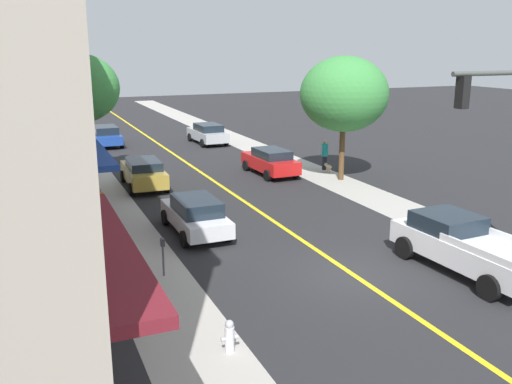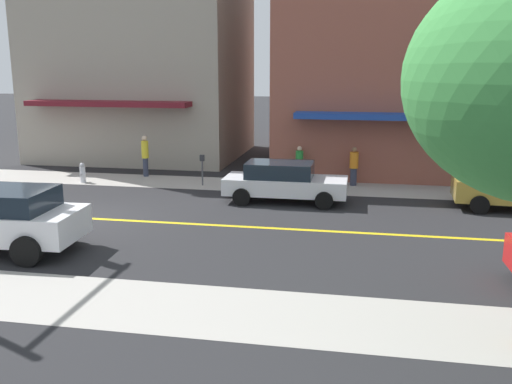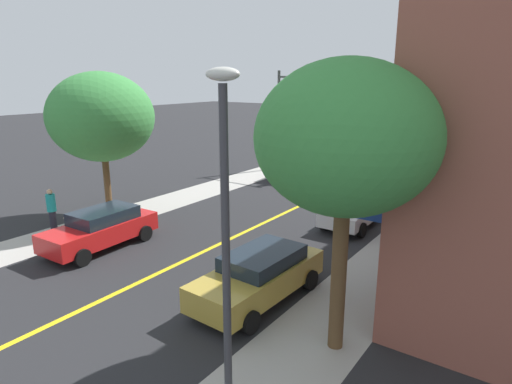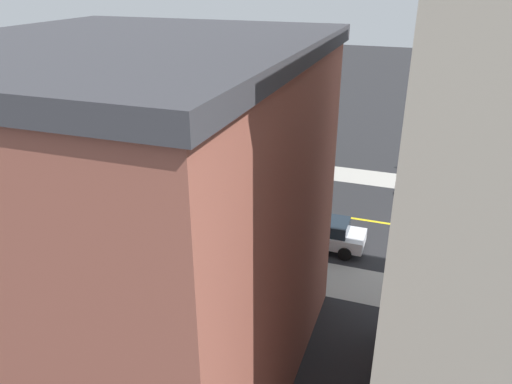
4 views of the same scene
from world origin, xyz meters
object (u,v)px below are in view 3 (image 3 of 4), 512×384
object	(u,v)px
parking_meter	(429,195)
white_pickup_truck	(299,163)
red_sedan_right_curb	(101,228)
pedestrian_yellow_shirt	(471,184)
street_tree_right_corner	(346,139)
white_sedan_left_curb	(357,207)
pedestrian_green_shirt	(440,222)
small_dog	(71,218)
street_lamp	(225,213)
street_tree_left_near	(101,117)
fire_hydrant	(445,182)
pedestrian_orange_shirt	(418,237)
gold_sedan_left_curb	(259,275)
traffic_light_mast	(295,105)
pedestrian_teal_shirt	(52,208)

from	to	relation	value
parking_meter	white_pickup_truck	world-z (taller)	white_pickup_truck
red_sedan_right_curb	pedestrian_yellow_shirt	xyz separation A→B (m)	(-10.74, -15.33, 0.20)
street_tree_right_corner	parking_meter	xyz separation A→B (m)	(1.00, -12.96, -4.35)
white_sedan_left_curb	pedestrian_green_shirt	distance (m)	3.65
small_dog	parking_meter	bearing A→B (deg)	129.79
street_lamp	small_dog	bearing A→B (deg)	-19.75
street_tree_right_corner	pedestrian_green_shirt	bearing A→B (deg)	-92.54
white_pickup_truck	street_tree_left_near	bearing A→B (deg)	-16.40
fire_hydrant	white_pickup_truck	size ratio (longest dim) A/B	0.15
street_tree_right_corner	pedestrian_yellow_shirt	world-z (taller)	street_tree_right_corner
street_tree_left_near	red_sedan_right_curb	distance (m)	5.73
pedestrian_orange_shirt	small_dog	distance (m)	14.88
white_pickup_truck	gold_sedan_left_curb	bearing A→B (deg)	22.84
gold_sedan_left_curb	pedestrian_green_shirt	world-z (taller)	pedestrian_green_shirt
street_tree_left_near	street_lamp	xyz separation A→B (m)	(-12.55, 6.49, -0.64)
street_tree_left_near	street_tree_right_corner	bearing A→B (deg)	165.89
gold_sedan_left_curb	pedestrian_orange_shirt	xyz separation A→B (m)	(-3.06, -5.86, 0.05)
street_tree_right_corner	traffic_light_mast	world-z (taller)	traffic_light_mast
traffic_light_mast	small_dog	size ratio (longest dim) A/B	9.99
street_tree_right_corner	small_dog	world-z (taller)	street_tree_right_corner
pedestrian_yellow_shirt	pedestrian_orange_shirt	size ratio (longest dim) A/B	1.14
street_lamp	white_sedan_left_curb	xyz separation A→B (m)	(2.29, -12.28, -3.35)
fire_hydrant	street_lamp	distance (m)	21.63
fire_hydrant	parking_meter	size ratio (longest dim) A/B	0.66
white_sedan_left_curb	pedestrian_teal_shirt	distance (m)	13.62
street_tree_right_corner	pedestrian_teal_shirt	bearing A→B (deg)	-3.11
red_sedan_right_curb	pedestrian_green_shirt	world-z (taller)	pedestrian_green_shirt
pedestrian_green_shirt	pedestrian_orange_shirt	distance (m)	2.33
street_tree_right_corner	red_sedan_right_curb	xyz separation A→B (m)	(10.36, -0.69, -4.41)
street_lamp	street_tree_right_corner	bearing A→B (deg)	-107.09
street_tree_right_corner	gold_sedan_left_curb	bearing A→B (deg)	-16.28
fire_hydrant	pedestrian_green_shirt	size ratio (longest dim) A/B	0.54
pedestrian_teal_shirt	parking_meter	bearing A→B (deg)	-91.47
pedestrian_green_shirt	small_dog	xyz separation A→B (m)	(14.17, 7.52, -0.48)
red_sedan_right_curb	pedestrian_green_shirt	size ratio (longest dim) A/B	2.89
gold_sedan_left_curb	pedestrian_green_shirt	xyz separation A→B (m)	(-3.30, -8.18, 0.02)
pedestrian_green_shirt	pedestrian_yellow_shirt	xyz separation A→B (m)	(0.02, -6.99, 0.18)
street_lamp	pedestrian_orange_shirt	size ratio (longest dim) A/B	4.12
pedestrian_green_shirt	street_tree_left_near	bearing A→B (deg)	105.10
fire_hydrant	small_dog	distance (m)	20.81
red_sedan_right_curb	pedestrian_orange_shirt	size ratio (longest dim) A/B	2.79
gold_sedan_left_curb	pedestrian_green_shirt	size ratio (longest dim) A/B	3.02
street_tree_left_near	small_dog	size ratio (longest dim) A/B	9.74
street_tree_left_near	parking_meter	distance (m)	16.22
pedestrian_orange_shirt	gold_sedan_left_curb	bearing A→B (deg)	149.85
street_tree_right_corner	fire_hydrant	xyz separation A→B (m)	(1.36, -18.21, -4.79)
white_pickup_truck	pedestrian_green_shirt	bearing A→B (deg)	52.84
street_tree_left_near	fire_hydrant	distance (m)	19.64
white_sedan_left_curb	street_lamp	bearing A→B (deg)	10.53
small_dog	traffic_light_mast	bearing A→B (deg)	169.78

